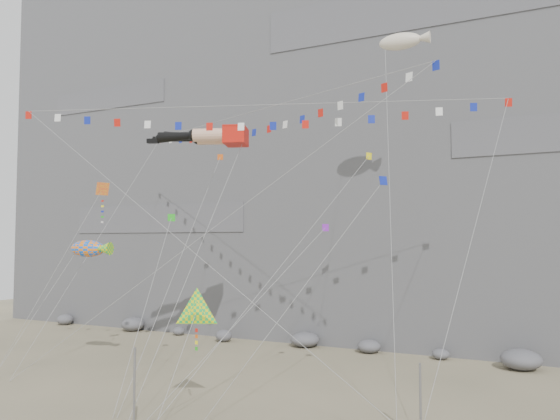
% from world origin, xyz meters
% --- Properties ---
extents(ground, '(120.00, 120.00, 0.00)m').
position_xyz_m(ground, '(0.00, 0.00, 0.00)').
color(ground, gray).
rests_on(ground, ground).
extents(cliff, '(80.00, 28.00, 50.00)m').
position_xyz_m(cliff, '(0.00, 32.00, 25.00)').
color(cliff, slate).
rests_on(cliff, ground).
extents(talus_boulders, '(60.00, 3.00, 1.20)m').
position_xyz_m(talus_boulders, '(0.00, 17.00, 0.60)').
color(talus_boulders, slate).
rests_on(talus_boulders, ground).
extents(anchor_pole_center, '(0.12, 0.12, 4.35)m').
position_xyz_m(anchor_pole_center, '(1.62, -7.74, 2.18)').
color(anchor_pole_center, gray).
rests_on(anchor_pole_center, ground).
extents(anchor_pole_right, '(0.12, 0.12, 3.67)m').
position_xyz_m(anchor_pole_right, '(14.25, -1.91, 1.84)').
color(anchor_pole_right, gray).
rests_on(anchor_pole_right, ground).
extents(legs_kite, '(7.45, 13.78, 21.22)m').
position_xyz_m(legs_kite, '(-2.19, 4.39, 17.23)').
color(legs_kite, red).
rests_on(legs_kite, ground).
extents(flag_banner_upper, '(28.27, 16.65, 26.26)m').
position_xyz_m(flag_banner_upper, '(0.44, 7.62, 19.69)').
color(flag_banner_upper, red).
rests_on(flag_banner_upper, ground).
extents(flag_banner_lower, '(31.27, 11.84, 23.14)m').
position_xyz_m(flag_banner_lower, '(2.32, 3.51, 18.88)').
color(flag_banner_lower, red).
rests_on(flag_banner_lower, ground).
extents(harlequin_kite, '(6.16, 5.81, 15.14)m').
position_xyz_m(harlequin_kite, '(-9.71, 1.56, 13.42)').
color(harlequin_kite, red).
rests_on(harlequin_kite, ground).
extents(fish_windsock, '(5.24, 6.48, 10.95)m').
position_xyz_m(fish_windsock, '(-11.23, 1.75, 9.01)').
color(fish_windsock, orange).
rests_on(fish_windsock, ground).
extents(delta_kite, '(2.60, 5.03, 7.65)m').
position_xyz_m(delta_kite, '(2.47, -3.74, 5.66)').
color(delta_kite, yellow).
rests_on(delta_kite, ground).
extents(blimp_windsock, '(4.47, 12.30, 26.99)m').
position_xyz_m(blimp_windsock, '(10.54, 10.50, 24.29)').
color(blimp_windsock, beige).
rests_on(blimp_windsock, ground).
extents(small_kite_a, '(3.62, 15.60, 22.52)m').
position_xyz_m(small_kite_a, '(-4.13, 8.76, 16.07)').
color(small_kite_a, '#DA5312').
rests_on(small_kite_a, ground).
extents(small_kite_b, '(6.94, 10.62, 15.77)m').
position_xyz_m(small_kite_b, '(6.92, 3.85, 10.22)').
color(small_kite_b, purple).
rests_on(small_kite_b, ground).
extents(small_kite_c, '(2.76, 8.34, 13.71)m').
position_xyz_m(small_kite_c, '(-3.40, 1.56, 11.03)').
color(small_kite_c, green).
rests_on(small_kite_c, ground).
extents(small_kite_d, '(7.39, 16.80, 23.57)m').
position_xyz_m(small_kite_d, '(8.15, 9.38, 15.47)').
color(small_kite_d, yellow).
rests_on(small_kite_d, ground).
extents(small_kite_e, '(8.63, 7.35, 16.65)m').
position_xyz_m(small_kite_e, '(11.43, 1.57, 12.84)').
color(small_kite_e, '#12229E').
rests_on(small_kite_e, ground).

